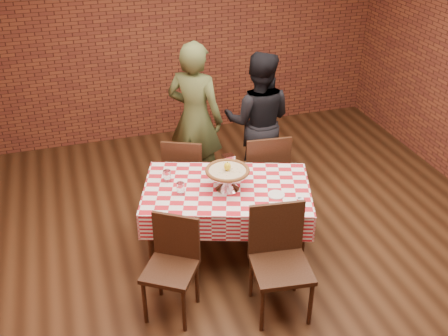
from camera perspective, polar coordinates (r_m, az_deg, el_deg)
The scene contains 19 objects.
ground at distance 5.15m, azimuth 3.32°, elevation -10.17°, with size 6.00×6.00×0.00m, color black.
back_wall at distance 7.06m, azimuth -5.06°, elevation 14.66°, with size 5.50×5.50×0.00m, color maroon.
table at distance 5.03m, azimuth 0.29°, elevation -5.78°, with size 1.48×0.89×0.75m, color #3A2314.
tablecloth at distance 4.89m, azimuth 0.30°, elevation -3.35°, with size 1.51×0.92×0.25m, color red, non-canonical shape.
pizza_stand at distance 4.76m, azimuth 0.36°, elevation -1.27°, with size 0.39×0.39×0.17m, color silver, non-canonical shape.
pizza at distance 4.72m, azimuth 0.36°, elevation -0.32°, with size 0.40×0.40×0.03m, color beige.
lemon at distance 4.69m, azimuth 0.36°, elevation 0.15°, with size 0.06×0.06×0.08m, color yellow.
water_glass_left at distance 4.72m, azimuth -4.66°, elevation -2.17°, with size 0.07×0.07×0.11m, color white.
water_glass_right at distance 4.91m, azimuth -6.09°, elevation -0.84°, with size 0.07×0.07×0.11m, color white.
side_plate at distance 4.73m, azimuth 5.58°, elevation -2.86°, with size 0.15×0.15×0.01m, color white.
sweetener_packet_a at distance 4.72m, azimuth 7.91°, elevation -3.16°, with size 0.05×0.04×0.01m, color white.
sweetener_packet_b at distance 4.71m, azimuth 8.19°, elevation -3.26°, with size 0.05×0.04×0.01m, color white.
condiment_caddy at distance 5.07m, azimuth 0.47°, elevation 0.65°, with size 0.11×0.08×0.15m, color silver.
chair_near_left at distance 4.42m, azimuth -5.76°, elevation -10.95°, with size 0.40×0.40×0.87m, color #3A2314, non-canonical shape.
chair_near_right at distance 4.42m, azimuth 6.15°, elevation -10.37°, with size 0.46×0.46×0.94m, color #3A2314, non-canonical shape.
chair_far_left at distance 5.67m, azimuth -4.06°, elevation -0.44°, with size 0.41×0.41×0.89m, color #3A2314, non-canonical shape.
chair_far_right at distance 5.66m, azimuth 4.08°, elevation -0.21°, with size 0.46×0.46×0.94m, color #3A2314, non-canonical shape.
diner_olive at distance 5.85m, azimuth -3.09°, elevation 5.27°, with size 0.63×0.41×1.73m, color #464F28.
diner_black at distance 5.96m, azimuth 3.66°, elevation 4.99°, with size 0.77×0.60×1.59m, color black.
Camera 1 is at (-1.45, -3.65, 3.34)m, focal length 42.91 mm.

